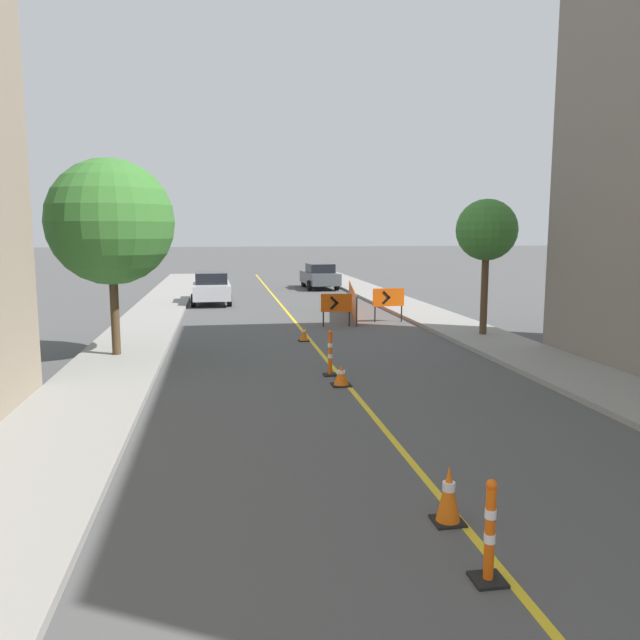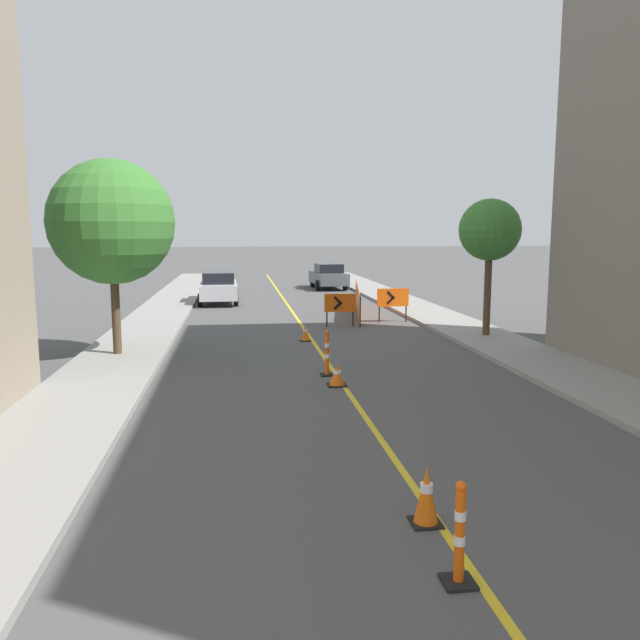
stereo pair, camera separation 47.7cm
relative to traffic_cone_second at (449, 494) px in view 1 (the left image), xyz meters
The scene contains 15 objects.
lane_stripe 17.41m from the traffic_cone_second, 89.45° to the left, with size 0.12×55.98×0.01m.
sidewalk_left 18.29m from the traffic_cone_second, 107.88° to the left, with size 2.43×55.98×0.14m.
sidewalk_right 18.40m from the traffic_cone_second, 71.13° to the left, with size 2.43×55.98×0.14m.
traffic_cone_second is the anchor object (origin of this frame).
traffic_cone_third 7.08m from the traffic_cone_second, 89.91° to the left, with size 0.45×0.45×0.51m.
traffic_cone_fourth 13.19m from the traffic_cone_second, 90.30° to the left, with size 0.35×0.35×0.55m.
delineator_post_front 1.34m from the traffic_cone_second, 92.73° to the right, with size 0.34×0.34×1.12m.
delineator_post_rear 8.15m from the traffic_cone_second, 90.49° to the left, with size 0.34×0.34×1.16m.
arrow_barricade_primary 16.25m from the traffic_cone_second, 84.41° to the left, with size 1.19×0.15×1.26m.
arrow_barricade_secondary 17.47m from the traffic_cone_second, 77.20° to the left, with size 1.30×0.13×1.35m.
safety_mesh_fence 19.93m from the traffic_cone_second, 81.42° to the left, with size 1.34×7.59×1.16m.
parked_car_curb_near 24.77m from the traffic_cone_second, 97.48° to the left, with size 1.94×4.34×1.59m.
parked_car_curb_mid 32.04m from the traffic_cone_second, 83.84° to the left, with size 2.03×4.39×1.59m.
street_tree_left_near 13.00m from the traffic_cone_second, 117.26° to the left, with size 3.49×3.49×5.48m.
street_tree_right_near 14.59m from the traffic_cone_second, 64.73° to the left, with size 2.05×2.05×4.56m.
Camera 1 is at (-2.92, 3.54, 3.63)m, focal length 35.00 mm.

